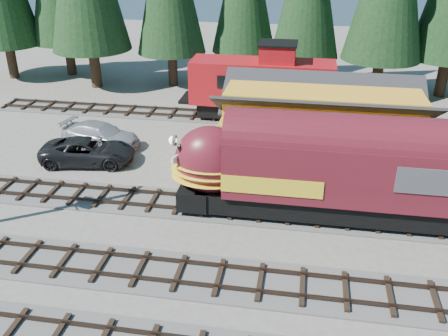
% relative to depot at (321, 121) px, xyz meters
% --- Properties ---
extents(ground, '(120.00, 120.00, 0.00)m').
position_rel_depot_xyz_m(ground, '(0.00, -10.50, -2.96)').
color(ground, '#6B665B').
rests_on(ground, ground).
extents(track_spur, '(32.00, 3.20, 0.33)m').
position_rel_depot_xyz_m(track_spur, '(-10.00, 7.50, -2.90)').
color(track_spur, '#4C4947').
rests_on(track_spur, ground).
extents(depot, '(12.80, 7.00, 5.30)m').
position_rel_depot_xyz_m(depot, '(0.00, 0.00, 0.00)').
color(depot, gold).
rests_on(depot, ground).
extents(locomotive, '(16.09, 3.20, 4.37)m').
position_rel_depot_xyz_m(locomotive, '(-0.04, -6.50, -0.41)').
color(locomotive, black).
rests_on(locomotive, ground).
extents(caboose, '(10.90, 3.16, 5.67)m').
position_rel_depot_xyz_m(caboose, '(-4.35, 7.50, -0.18)').
color(caboose, black).
rests_on(caboose, ground).
extents(pickup_truck_a, '(6.28, 3.55, 1.66)m').
position_rel_depot_xyz_m(pickup_truck_a, '(-14.58, -2.28, -2.14)').
color(pickup_truck_a, black).
rests_on(pickup_truck_a, ground).
extents(pickup_truck_b, '(5.99, 3.36, 1.64)m').
position_rel_depot_xyz_m(pickup_truck_b, '(-14.84, 0.47, -2.14)').
color(pickup_truck_b, '#ACAFB4').
rests_on(pickup_truck_b, ground).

